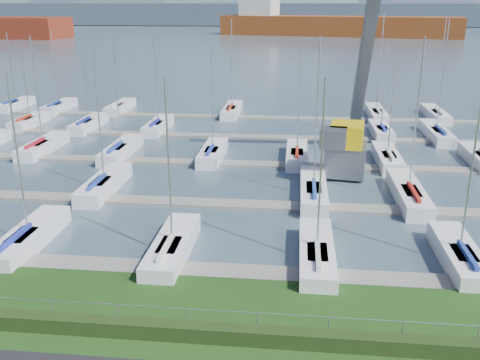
# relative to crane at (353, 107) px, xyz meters

# --- Properties ---
(water) EXTENTS (800.00, 540.00, 0.20)m
(water) POSITION_rel_crane_xyz_m (-7.95, 235.20, -5.73)
(water) COLOR #445764
(hedge) EXTENTS (80.00, 0.70, 0.70)m
(hedge) POSITION_rel_crane_xyz_m (-7.95, -25.20, -4.98)
(hedge) COLOR #223513
(hedge) RESTS_ON grass
(fence) EXTENTS (80.00, 0.04, 0.04)m
(fence) POSITION_rel_crane_xyz_m (-7.95, -24.80, -4.13)
(fence) COLOR gray
(fence) RESTS_ON grass
(foothill) EXTENTS (900.00, 80.00, 12.00)m
(foothill) POSITION_rel_crane_xyz_m (-7.95, 305.20, 0.67)
(foothill) COLOR #3C4957
(foothill) RESTS_ON water
(docks) EXTENTS (90.00, 41.60, 0.25)m
(docks) POSITION_rel_crane_xyz_m (-7.95, 1.20, -5.55)
(docks) COLOR gray
(docks) RESTS_ON water
(crane) EXTENTS (4.83, 13.35, 22.35)m
(crane) POSITION_rel_crane_xyz_m (0.00, 0.00, 0.00)
(crane) COLOR slate
(crane) RESTS_ON water
(cargo_ship_mid) EXTENTS (98.48, 39.86, 21.50)m
(cargo_ship_mid) POSITION_rel_crane_xyz_m (6.82, 187.70, -1.76)
(cargo_ship_mid) COLOR brown
(cargo_ship_mid) RESTS_ON water
(sailboat_fleet) EXTENTS (74.45, 49.64, 12.85)m
(sailboat_fleet) POSITION_rel_crane_xyz_m (-9.54, 3.43, -0.04)
(sailboat_fleet) COLOR navy
(sailboat_fleet) RESTS_ON water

